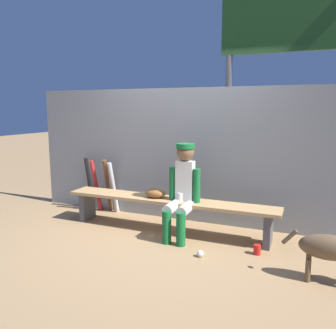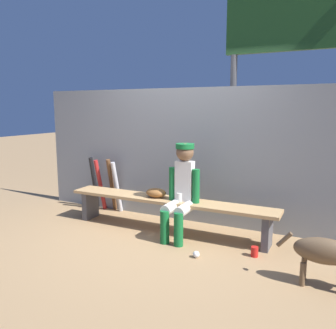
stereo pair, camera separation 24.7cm
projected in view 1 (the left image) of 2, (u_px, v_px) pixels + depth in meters
The scene contains 14 objects.
ground_plane at pixel (168, 231), 4.52m from camera, with size 30.00×30.00×0.00m, color #9E7A51.
chainlink_fence at pixel (183, 155), 4.86m from camera, with size 4.77×0.03×1.88m, color gray.
dugout_bench at pixel (168, 205), 4.47m from camera, with size 2.83×0.36×0.44m.
player_seated at pixel (182, 188), 4.23m from camera, with size 0.41×0.55×1.17m.
baseball_glove at pixel (156, 193), 4.51m from camera, with size 0.28×0.20×0.12m, color brown.
bat_aluminum_silver at pixel (113, 188), 5.23m from camera, with size 0.06×0.06×0.80m, color #B7B7BC.
bat_wood_dark at pixel (108, 186), 5.29m from camera, with size 0.06×0.06×0.85m, color brown.
bat_aluminum_red at pixel (96, 186), 5.34m from camera, with size 0.06×0.06×0.82m, color #B22323.
bat_aluminum_black at pixel (90, 183), 5.46m from camera, with size 0.06×0.06×0.84m, color black.
baseball at pixel (200, 254), 3.74m from camera, with size 0.07×0.07×0.07m, color white.
cup_on_ground at pixel (257, 250), 3.80m from camera, with size 0.08×0.08×0.11m, color red.
cup_on_bench at pixel (180, 197), 4.33m from camera, with size 0.08×0.08×0.11m, color silver.
scoreboard at pixel (287, 49), 4.93m from camera, with size 2.06×0.27×3.50m.
dog at pixel (335, 249), 3.13m from camera, with size 0.84×0.20×0.49m.
Camera 1 is at (1.68, -3.98, 1.60)m, focal length 36.79 mm.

